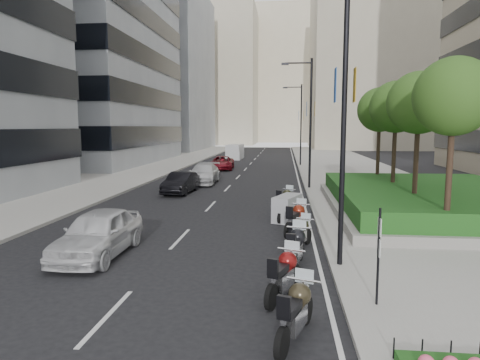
# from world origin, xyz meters

# --- Properties ---
(ground) EXTENTS (160.00, 160.00, 0.00)m
(ground) POSITION_xyz_m (0.00, 0.00, 0.00)
(ground) COLOR black
(ground) RESTS_ON ground
(sidewalk_right) EXTENTS (10.00, 100.00, 0.15)m
(sidewalk_right) POSITION_xyz_m (9.00, 30.00, 0.07)
(sidewalk_right) COLOR #9E9B93
(sidewalk_right) RESTS_ON ground
(sidewalk_left) EXTENTS (8.00, 100.00, 0.15)m
(sidewalk_left) POSITION_xyz_m (-12.00, 30.00, 0.07)
(sidewalk_left) COLOR #9E9B93
(sidewalk_left) RESTS_ON ground
(lane_edge) EXTENTS (0.12, 100.00, 0.01)m
(lane_edge) POSITION_xyz_m (3.70, 30.00, 0.01)
(lane_edge) COLOR silver
(lane_edge) RESTS_ON ground
(lane_centre) EXTENTS (0.12, 100.00, 0.01)m
(lane_centre) POSITION_xyz_m (-1.50, 30.00, 0.01)
(lane_centre) COLOR silver
(lane_centre) RESTS_ON ground
(building_grey_far) EXTENTS (22.00, 26.00, 30.00)m
(building_grey_far) POSITION_xyz_m (-24.00, 70.00, 15.00)
(building_grey_far) COLOR gray
(building_grey_far) RESTS_ON ground
(building_cream_right) EXTENTS (28.00, 24.00, 36.00)m
(building_cream_right) POSITION_xyz_m (22.00, 80.00, 18.00)
(building_cream_right) COLOR #B7AD93
(building_cream_right) RESTS_ON ground
(building_cream_left) EXTENTS (26.00, 24.00, 34.00)m
(building_cream_left) POSITION_xyz_m (-18.00, 100.00, 17.00)
(building_cream_left) COLOR #B7AD93
(building_cream_left) RESTS_ON ground
(building_cream_centre) EXTENTS (30.00, 24.00, 38.00)m
(building_cream_centre) POSITION_xyz_m (2.00, 120.00, 19.00)
(building_cream_centre) COLOR #B7AD93
(building_cream_centre) RESTS_ON ground
(planter) EXTENTS (10.00, 14.00, 0.40)m
(planter) POSITION_xyz_m (10.00, 10.00, 0.35)
(planter) COLOR gray
(planter) RESTS_ON sidewalk_right
(hedge) EXTENTS (9.40, 13.40, 0.80)m
(hedge) POSITION_xyz_m (10.00, 10.00, 0.95)
(hedge) COLOR #164F1A
(hedge) RESTS_ON planter
(tree_0) EXTENTS (2.80, 2.80, 6.30)m
(tree_0) POSITION_xyz_m (8.50, 4.00, 5.42)
(tree_0) COLOR #332319
(tree_0) RESTS_ON planter
(tree_1) EXTENTS (2.80, 2.80, 6.30)m
(tree_1) POSITION_xyz_m (8.50, 8.00, 5.42)
(tree_1) COLOR #332319
(tree_1) RESTS_ON planter
(tree_2) EXTENTS (2.80, 2.80, 6.30)m
(tree_2) POSITION_xyz_m (8.50, 12.00, 5.42)
(tree_2) COLOR #332319
(tree_2) RESTS_ON planter
(tree_3) EXTENTS (2.80, 2.80, 6.30)m
(tree_3) POSITION_xyz_m (8.50, 16.00, 5.42)
(tree_3) COLOR #332319
(tree_3) RESTS_ON planter
(lamp_post_0) EXTENTS (2.34, 0.45, 9.00)m
(lamp_post_0) POSITION_xyz_m (4.14, 1.00, 5.07)
(lamp_post_0) COLOR black
(lamp_post_0) RESTS_ON ground
(lamp_post_1) EXTENTS (2.34, 0.45, 9.00)m
(lamp_post_1) POSITION_xyz_m (4.14, 18.00, 5.07)
(lamp_post_1) COLOR black
(lamp_post_1) RESTS_ON ground
(lamp_post_2) EXTENTS (2.34, 0.45, 9.00)m
(lamp_post_2) POSITION_xyz_m (4.14, 36.00, 5.07)
(lamp_post_2) COLOR black
(lamp_post_2) RESTS_ON ground
(parking_sign) EXTENTS (0.06, 0.32, 2.50)m
(parking_sign) POSITION_xyz_m (4.80, -2.00, 1.46)
(parking_sign) COLOR black
(parking_sign) RESTS_ON ground
(motorcycle_0) EXTENTS (0.97, 2.19, 1.13)m
(motorcycle_0) POSITION_xyz_m (2.84, -3.63, 0.60)
(motorcycle_0) COLOR black
(motorcycle_0) RESTS_ON ground
(motorcycle_1) EXTENTS (1.03, 2.20, 1.15)m
(motorcycle_1) POSITION_xyz_m (2.59, -1.42, 0.61)
(motorcycle_1) COLOR black
(motorcycle_1) RESTS_ON ground
(motorcycle_2) EXTENTS (0.82, 2.38, 1.20)m
(motorcycle_2) POSITION_xyz_m (2.94, 0.91, 0.64)
(motorcycle_2) COLOR black
(motorcycle_2) RESTS_ON ground
(motorcycle_3) EXTENTS (1.03, 1.94, 1.04)m
(motorcycle_3) POSITION_xyz_m (3.15, 3.07, 0.55)
(motorcycle_3) COLOR black
(motorcycle_3) RESTS_ON ground
(motorcycle_4) EXTENTS (1.09, 2.26, 1.18)m
(motorcycle_4) POSITION_xyz_m (3.07, 5.24, 0.63)
(motorcycle_4) COLOR black
(motorcycle_4) RESTS_ON ground
(motorcycle_5) EXTENTS (1.47, 2.14, 1.21)m
(motorcycle_5) POSITION_xyz_m (2.71, 7.66, 0.60)
(motorcycle_5) COLOR black
(motorcycle_5) RESTS_ON ground
(motorcycle_6) EXTENTS (1.10, 2.13, 1.13)m
(motorcycle_6) POSITION_xyz_m (2.61, 9.83, 0.60)
(motorcycle_6) COLOR black
(motorcycle_6) RESTS_ON ground
(car_a) EXTENTS (1.88, 4.67, 1.59)m
(car_a) POSITION_xyz_m (-3.72, 1.51, 0.80)
(car_a) COLOR silver
(car_a) RESTS_ON ground
(car_b) EXTENTS (1.76, 4.32, 1.39)m
(car_b) POSITION_xyz_m (-4.27, 15.38, 0.70)
(car_b) COLOR black
(car_b) RESTS_ON ground
(car_c) EXTENTS (2.18, 5.22, 1.51)m
(car_c) POSITION_xyz_m (-3.69, 20.44, 0.75)
(car_c) COLOR silver
(car_c) RESTS_ON ground
(car_d) EXTENTS (2.55, 5.03, 1.36)m
(car_d) POSITION_xyz_m (-3.88, 31.44, 0.68)
(car_d) COLOR maroon
(car_d) RESTS_ON ground
(delivery_van) EXTENTS (2.05, 4.87, 2.01)m
(delivery_van) POSITION_xyz_m (-4.22, 45.72, 0.94)
(delivery_van) COLOR silver
(delivery_van) RESTS_ON ground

